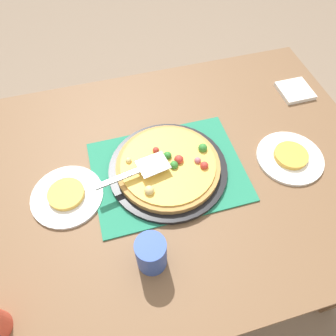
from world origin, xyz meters
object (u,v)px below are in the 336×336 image
Objects in this scene: cup_near at (151,254)px; pizza at (168,166)px; served_slice_left at (291,155)px; served_slice_right at (66,194)px; plate_near_left at (290,158)px; pizza_pan at (168,169)px; pizza_server at (139,170)px; plate_far_right at (67,196)px; napkin_stack at (295,91)px.

pizza is at bearing -114.09° from cup_near.
served_slice_left and served_slice_right have the same top height.
plate_near_left is at bearing 171.77° from pizza.
plate_near_left is 1.83× the size of cup_near.
pizza_server is (0.10, 0.02, 0.06)m from pizza_pan.
napkin_stack is (-0.90, -0.24, 0.00)m from plate_far_right.
pizza is 1.50× the size of plate_near_left.
pizza_pan is at bearing -178.62° from served_slice_right.
plate_near_left is at bearing 58.79° from napkin_stack.
plate_far_right is at bearing 90.00° from served_slice_right.
pizza reaches higher than napkin_stack.
pizza_pan is at bearing -113.84° from cup_near.
pizza is 0.33m from plate_far_right.
plate_far_right is 1.83× the size of cup_near.
pizza is at bearing -178.70° from plate_far_right.
served_slice_left is at bearing -157.87° from cup_near.
plate_near_left is 0.57m from cup_near.
served_slice_right is 0.34m from cup_near.
plate_near_left is 0.73m from plate_far_right.
plate_near_left is (-0.40, 0.06, -0.01)m from pizza_pan.
pizza_server reaches higher than plate_near_left.
pizza_pan is 1.73× the size of plate_near_left.
served_slice_left reaches higher than pizza_pan.
pizza reaches higher than plate_far_right.
cup_near is (0.12, 0.27, 0.05)m from pizza_pan.
napkin_stack is (-0.70, -0.50, -0.05)m from cup_near.
served_slice_right is 0.92× the size of cup_near.
pizza is 1.50× the size of plate_far_right.
plate_far_right is 0.01m from served_slice_right.
served_slice_right is at bearing 1.30° from pizza.
pizza_pan reaches higher than plate_near_left.
plate_far_right is at bearing -2.63° from pizza_server.
napkin_stack is (-0.67, -0.25, -0.06)m from pizza_server.
cup_near is (0.12, 0.27, 0.03)m from pizza.
served_slice_left reaches higher than plate_far_right.
cup_near is (0.52, 0.21, 0.06)m from plate_near_left.
pizza_server reaches higher than pizza.
served_slice_right is 0.23m from pizza_server.
served_slice_right is (0.73, -0.05, 0.01)m from plate_near_left.
cup_near is 0.26m from pizza_server.
pizza_pan is at bearing -8.26° from served_slice_left.
plate_far_right is at bearing -4.01° from plate_near_left.
served_slice_right is at bearing -2.63° from pizza_server.
plate_far_right is 2.00× the size of served_slice_left.
cup_near reaches higher than plate_near_left.
pizza is 3.00× the size of served_slice_right.
plate_near_left and plate_far_right have the same top height.
served_slice_right is at bearing 1.38° from pizza_pan.
pizza reaches higher than served_slice_right.
pizza is 0.30m from cup_near.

